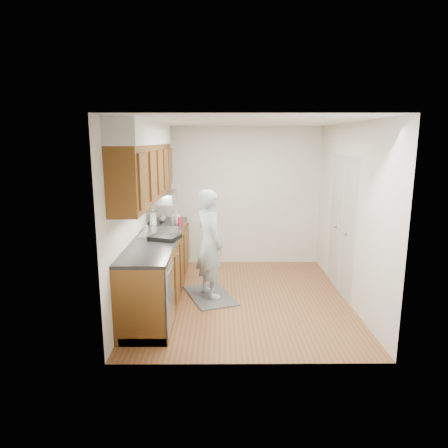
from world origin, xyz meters
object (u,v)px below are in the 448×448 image
(soda_can, at_px, (180,221))
(steel_can, at_px, (173,221))
(dish_rack, at_px, (165,237))
(soap_bottle_b, at_px, (176,217))
(soap_bottle_a, at_px, (153,217))
(soap_bottle_c, at_px, (162,217))
(person, at_px, (210,237))

(soda_can, height_order, steel_can, soda_can)
(soda_can, bearing_deg, dish_rack, -97.21)
(steel_can, distance_m, dish_rack, 0.99)
(soap_bottle_b, bearing_deg, soap_bottle_a, -147.26)
(soap_bottle_b, bearing_deg, dish_rack, -92.02)
(dish_rack, bearing_deg, soap_bottle_a, 128.03)
(soap_bottle_b, distance_m, soap_bottle_c, 0.28)
(soap_bottle_a, distance_m, steel_can, 0.33)
(steel_can, bearing_deg, soda_can, -26.94)
(steel_can, bearing_deg, soap_bottle_a, -157.19)
(person, bearing_deg, soda_can, 7.44)
(soap_bottle_a, height_order, soda_can, soap_bottle_a)
(soap_bottle_c, relative_size, steel_can, 1.32)
(soap_bottle_a, height_order, soap_bottle_c, soap_bottle_a)
(person, xyz_separation_m, soap_bottle_b, (-0.56, 0.79, 0.14))
(steel_can, relative_size, dish_rack, 0.31)
(soda_can, bearing_deg, soap_bottle_c, 137.85)
(person, relative_size, soap_bottle_c, 11.72)
(soap_bottle_b, height_order, soda_can, soap_bottle_b)
(soda_can, bearing_deg, steel_can, 153.06)
(soap_bottle_b, distance_m, soda_can, 0.18)
(person, xyz_separation_m, soap_bottle_a, (-0.90, 0.57, 0.18))
(soap_bottle_b, bearing_deg, person, -54.61)
(soda_can, relative_size, dish_rack, 0.35)
(soap_bottle_a, distance_m, soap_bottle_b, 0.40)
(soap_bottle_a, relative_size, steel_can, 2.50)
(person, bearing_deg, soap_bottle_b, 5.56)
(soap_bottle_a, height_order, steel_can, soap_bottle_a)
(soap_bottle_c, distance_m, dish_rack, 1.24)
(person, height_order, steel_can, person)
(steel_can, bearing_deg, person, -48.96)
(steel_can, bearing_deg, soap_bottle_b, 64.48)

